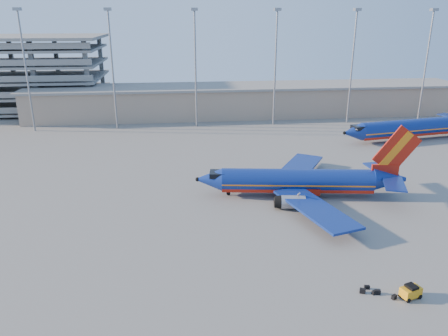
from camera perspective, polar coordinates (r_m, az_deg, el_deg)
The scene contains 7 objects.
ground at distance 69.62m, azimuth 2.60°, elevation -3.47°, with size 220.00×220.00×0.00m, color slate.
terminal_building at distance 125.11m, azimuth 3.04°, elevation 8.87°, with size 122.00×16.00×8.50m.
light_mast_row at distance 110.83m, azimuth 1.57°, elevation 14.45°, with size 101.60×1.60×28.65m.
aircraft_main at distance 69.18m, azimuth 10.17°, elevation -1.72°, with size 34.04×32.54×11.56m.
aircraft_second at distance 108.60m, azimuth 23.55°, elevation 4.89°, with size 36.73×14.56×12.51m.
baggage_tug at distance 49.21m, azimuth 23.21°, elevation -14.59°, with size 2.32×1.79×1.47m.
luggage_pile at distance 48.84m, azimuth 19.07°, elevation -15.05°, with size 3.42×2.38×0.50m.
Camera 1 is at (-10.37, -63.35, 26.94)m, focal length 35.00 mm.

